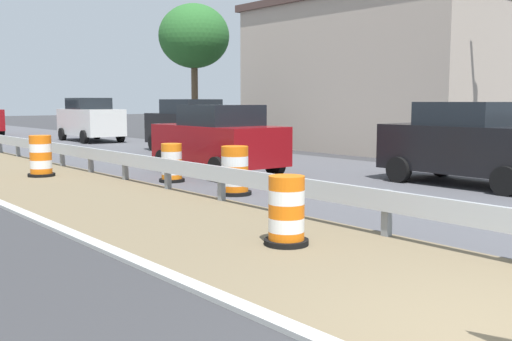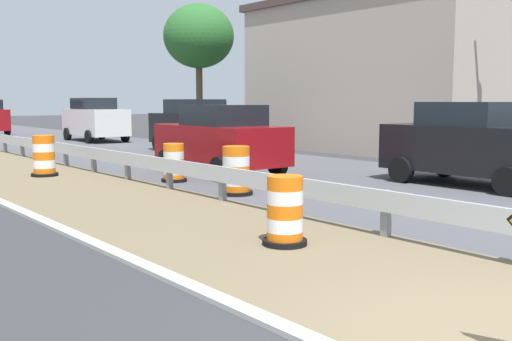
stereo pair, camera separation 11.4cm
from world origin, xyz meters
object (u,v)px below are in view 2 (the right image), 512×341
(traffic_barrel_far, at_px, (44,158))
(car_distant_a, at_px, (197,126))
(traffic_barrel_close, at_px, (236,173))
(car_trailing_near_lane, at_px, (473,144))
(traffic_barrel_nearest, at_px, (285,214))
(traffic_barrel_mid, at_px, (174,165))
(car_mid_far_lane, at_px, (95,120))
(car_lead_far_lane, at_px, (221,140))

(traffic_barrel_far, height_order, car_distant_a, car_distant_a)
(traffic_barrel_close, relative_size, car_trailing_near_lane, 0.25)
(traffic_barrel_close, height_order, car_trailing_near_lane, car_trailing_near_lane)
(traffic_barrel_nearest, relative_size, car_distant_a, 0.22)
(car_trailing_near_lane, bearing_deg, traffic_barrel_mid, -134.21)
(car_mid_far_lane, height_order, car_distant_a, car_mid_far_lane)
(traffic_barrel_mid, height_order, car_distant_a, car_distant_a)
(traffic_barrel_close, bearing_deg, traffic_barrel_nearest, -118.59)
(traffic_barrel_nearest, distance_m, car_lead_far_lane, 8.27)
(traffic_barrel_mid, bearing_deg, car_mid_far_lane, 72.69)
(traffic_barrel_mid, height_order, car_trailing_near_lane, car_trailing_near_lane)
(traffic_barrel_far, relative_size, car_distant_a, 0.25)
(traffic_barrel_close, height_order, car_distant_a, car_distant_a)
(traffic_barrel_mid, bearing_deg, car_distant_a, 52.75)
(traffic_barrel_nearest, bearing_deg, car_distant_a, 61.10)
(car_lead_far_lane, bearing_deg, traffic_barrel_mid, 107.21)
(traffic_barrel_mid, xyz_separation_m, car_lead_far_lane, (1.83, 0.52, 0.53))
(car_distant_a, bearing_deg, car_mid_far_lane, -178.49)
(traffic_barrel_close, height_order, traffic_barrel_far, traffic_barrel_far)
(traffic_barrel_nearest, xyz_separation_m, traffic_barrel_far, (0.11, 9.83, 0.06))
(car_trailing_near_lane, distance_m, car_mid_far_lane, 20.60)
(traffic_barrel_nearest, distance_m, car_distant_a, 15.52)
(car_trailing_near_lane, xyz_separation_m, car_lead_far_lane, (-3.42, 5.58, -0.04))
(car_lead_far_lane, bearing_deg, traffic_barrel_close, 150.60)
(car_trailing_near_lane, bearing_deg, traffic_barrel_close, -114.85)
(traffic_barrel_close, relative_size, car_lead_far_lane, 0.26)
(traffic_barrel_mid, distance_m, car_distant_a, 8.72)
(traffic_barrel_nearest, relative_size, traffic_barrel_close, 0.93)
(traffic_barrel_nearest, xyz_separation_m, traffic_barrel_mid, (2.23, 6.66, -0.01))
(car_lead_far_lane, distance_m, car_distant_a, 7.26)
(car_lead_far_lane, bearing_deg, car_distant_a, -27.05)
(traffic_barrel_close, bearing_deg, traffic_barrel_far, 109.75)
(car_mid_far_lane, relative_size, car_distant_a, 1.02)
(car_mid_far_lane, bearing_deg, traffic_barrel_nearest, -15.55)
(traffic_barrel_mid, xyz_separation_m, car_mid_far_lane, (4.84, 15.54, 0.65))
(car_lead_far_lane, height_order, car_distant_a, car_distant_a)
(traffic_barrel_close, distance_m, car_trailing_near_lane, 5.83)
(car_mid_far_lane, xyz_separation_m, car_distant_a, (0.42, -8.62, -0.04))
(traffic_barrel_far, bearing_deg, car_mid_far_lane, 60.59)
(car_distant_a, bearing_deg, traffic_barrel_far, -64.39)
(traffic_barrel_nearest, height_order, car_mid_far_lane, car_mid_far_lane)
(traffic_barrel_nearest, relative_size, car_lead_far_lane, 0.24)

